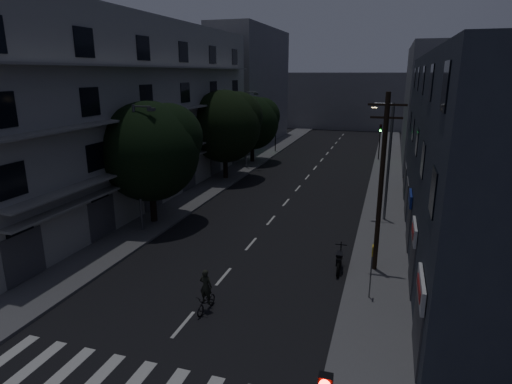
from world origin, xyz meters
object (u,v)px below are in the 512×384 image
Objects in this scene: cyclist at (206,297)px; bus_stop_sign at (372,262)px; motorcycle at (339,261)px; utility_pole at (381,181)px.

bus_stop_sign is at bearing 28.78° from cyclist.
motorcycle is (-1.67, 2.66, -1.35)m from bus_stop_sign.
utility_pole reaches higher than motorcycle.
bus_stop_sign is at bearing -91.68° from utility_pole.
cyclist is at bearing -133.36° from motorcycle.
cyclist is (-6.79, -6.17, -4.21)m from utility_pole.
bus_stop_sign is (-0.09, -3.14, -2.98)m from utility_pole.
utility_pole is 4.22× the size of motorcycle.
cyclist is (-5.02, -5.69, 0.12)m from motorcycle.
motorcycle is (-1.76, -0.48, -4.33)m from utility_pole.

